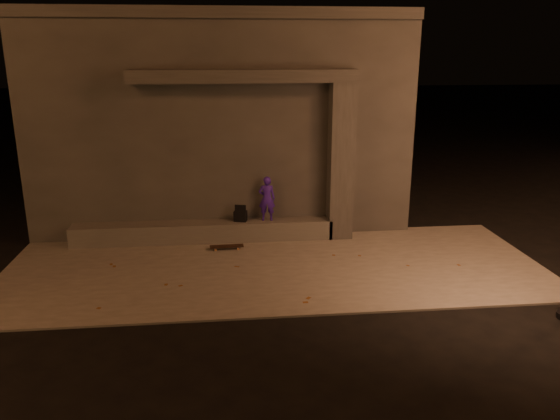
{
  "coord_description": "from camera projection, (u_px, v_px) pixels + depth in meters",
  "views": [
    {
      "loc": [
        -1.0,
        -8.41,
        4.32
      ],
      "look_at": [
        0.11,
        2.0,
        1.25
      ],
      "focal_mm": 35.0,
      "sensor_mm": 36.0,
      "label": 1
    }
  ],
  "objects": [
    {
      "name": "column",
      "position": [
        341.0,
        162.0,
        12.57
      ],
      "size": [
        0.55,
        0.55,
        3.6
      ],
      "primitive_type": "cube",
      "color": "#373532",
      "rests_on": "sidewalk"
    },
    {
      "name": "canopy",
      "position": [
        244.0,
        76.0,
        11.85
      ],
      "size": [
        5.0,
        0.7,
        0.28
      ],
      "primitive_type": "cube",
      "color": "#373532",
      "rests_on": "column"
    },
    {
      "name": "backpack",
      "position": [
        240.0,
        215.0,
        12.68
      ],
      "size": [
        0.33,
        0.26,
        0.41
      ],
      "rotation": [
        0.0,
        0.0,
        -0.26
      ],
      "color": "black",
      "rests_on": "ledge"
    },
    {
      "name": "building",
      "position": [
        222.0,
        116.0,
        14.7
      ],
      "size": [
        9.0,
        5.1,
        5.22
      ],
      "color": "#373532",
      "rests_on": "ground"
    },
    {
      "name": "ground",
      "position": [
        286.0,
        313.0,
        9.34
      ],
      "size": [
        120.0,
        120.0,
        0.0
      ],
      "primitive_type": "plane",
      "color": "black",
      "rests_on": "ground"
    },
    {
      "name": "skateboarder",
      "position": [
        267.0,
        199.0,
        12.63
      ],
      "size": [
        0.41,
        0.29,
        1.05
      ],
      "primitive_type": "imported",
      "rotation": [
        0.0,
        0.0,
        3.03
      ],
      "color": "#37179A",
      "rests_on": "ledge"
    },
    {
      "name": "ledge",
      "position": [
        204.0,
        231.0,
        12.69
      ],
      "size": [
        6.0,
        0.55,
        0.45
      ],
      "primitive_type": "cube",
      "color": "#55534D",
      "rests_on": "sidewalk"
    },
    {
      "name": "sidewalk",
      "position": [
        275.0,
        267.0,
        11.25
      ],
      "size": [
        11.0,
        4.4,
        0.04
      ],
      "primitive_type": "cube",
      "color": "#69655C",
      "rests_on": "ground"
    },
    {
      "name": "skateboard",
      "position": [
        227.0,
        246.0,
        12.17
      ],
      "size": [
        0.76,
        0.23,
        0.08
      ],
      "rotation": [
        0.0,
        0.0,
        0.05
      ],
      "color": "black",
      "rests_on": "sidewalk"
    }
  ]
}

